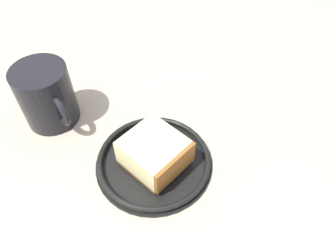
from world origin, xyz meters
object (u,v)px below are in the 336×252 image
object	(u,v)px
cake_slice	(155,153)
folded_napkin	(291,222)
small_plate	(154,161)
teaspoon	(183,77)
tea_mug	(47,96)

from	to	relation	value
cake_slice	folded_napkin	xyz separation A→B (cm)	(-10.13, -18.61, -2.82)
small_plate	teaspoon	size ratio (longest dim) A/B	1.33
small_plate	folded_napkin	size ratio (longest dim) A/B	1.35
folded_napkin	tea_mug	bearing A→B (deg)	60.41
small_plate	folded_napkin	bearing A→B (deg)	-118.74
small_plate	teaspoon	bearing A→B (deg)	-15.96
tea_mug	folded_napkin	size ratio (longest dim) A/B	0.78
cake_slice	small_plate	bearing A→B (deg)	45.56
cake_slice	teaspoon	distance (cm)	21.36
small_plate	cake_slice	distance (cm)	2.40
teaspoon	folded_napkin	bearing A→B (deg)	-156.93
tea_mug	teaspoon	size ratio (longest dim) A/B	0.77
cake_slice	tea_mug	world-z (taller)	tea_mug
tea_mug	teaspoon	bearing A→B (deg)	-66.94
small_plate	cake_slice	size ratio (longest dim) A/B	1.52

